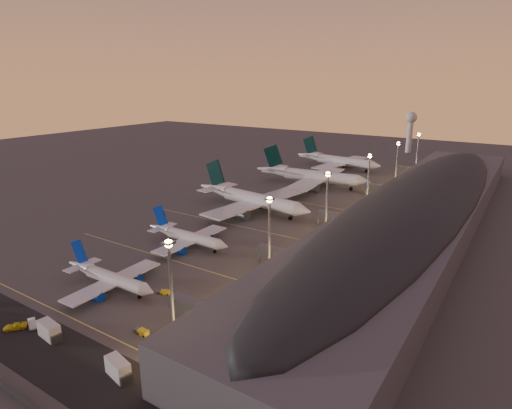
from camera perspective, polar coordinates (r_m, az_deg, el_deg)
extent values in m
plane|color=#423F3D|center=(149.60, -10.20, -6.54)|extent=(700.00, 700.00, 0.00)
cylinder|color=silver|center=(128.49, -18.17, -9.51)|extent=(21.66, 4.19, 3.67)
cone|color=silver|center=(119.91, -14.20, -11.10)|extent=(3.57, 3.76, 3.67)
cone|color=silver|center=(139.87, -22.39, -7.58)|extent=(9.83, 3.91, 3.67)
cube|color=silver|center=(129.51, -18.45, -9.64)|extent=(7.01, 31.07, 0.40)
cylinder|color=#08299C|center=(133.46, -15.96, -9.20)|extent=(4.94, 2.87, 2.75)
cylinder|color=#08299C|center=(125.88, -20.58, -11.28)|extent=(4.94, 2.87, 2.75)
cube|color=#08299C|center=(137.73, -22.49, -5.82)|extent=(6.74, 0.71, 7.97)
cube|color=silver|center=(138.76, -22.13, -7.50)|extent=(3.75, 11.22, 0.26)
cylinder|color=black|center=(123.38, -15.27, -11.71)|extent=(0.30, 0.30, 1.45)
cylinder|color=black|center=(123.47, -15.26, -11.79)|extent=(1.04, 0.67, 1.03)
cylinder|color=black|center=(132.26, -17.71, -9.93)|extent=(0.30, 0.30, 1.45)
cylinder|color=black|center=(132.35, -17.70, -10.01)|extent=(1.04, 0.67, 1.03)
cylinder|color=black|center=(129.42, -19.45, -10.70)|extent=(0.30, 0.30, 1.45)
cylinder|color=black|center=(129.52, -19.44, -10.79)|extent=(1.04, 0.67, 1.03)
cylinder|color=silver|center=(153.53, -8.33, -4.45)|extent=(22.78, 4.05, 3.87)
cone|color=silver|center=(145.54, -4.42, -5.51)|extent=(3.70, 3.90, 3.87)
cone|color=silver|center=(164.32, -12.65, -3.09)|extent=(10.31, 3.95, 3.87)
cube|color=silver|center=(154.47, -8.62, -4.60)|extent=(6.86, 32.67, 0.43)
cylinder|color=#08299C|center=(159.48, -6.68, -4.34)|extent=(5.16, 2.95, 2.91)
cylinder|color=#08299C|center=(149.65, -10.24, -5.92)|extent=(5.16, 2.95, 2.91)
cube|color=#08299C|center=(162.39, -12.63, -1.45)|extent=(7.10, 0.64, 8.40)
cube|color=silver|center=(163.27, -12.35, -2.98)|extent=(3.76, 11.77, 0.27)
cylinder|color=black|center=(148.69, -5.52, -6.17)|extent=(0.31, 0.31, 1.53)
cylinder|color=black|center=(148.77, -5.52, -6.25)|extent=(1.09, 0.69, 1.08)
cylinder|color=black|center=(157.52, -8.13, -4.94)|extent=(0.31, 0.31, 1.53)
cylinder|color=black|center=(157.60, -8.13, -5.02)|extent=(1.09, 0.69, 1.08)
cylinder|color=black|center=(153.84, -9.47, -5.54)|extent=(0.31, 0.31, 1.53)
cylinder|color=black|center=(153.92, -9.47, -5.61)|extent=(1.09, 0.69, 1.08)
cylinder|color=silver|center=(190.81, 0.55, 0.53)|extent=(40.73, 11.28, 6.09)
cone|color=silver|center=(177.27, 6.34, -0.82)|extent=(7.23, 6.88, 6.09)
cone|color=silver|center=(209.99, -5.56, 2.15)|extent=(18.83, 8.41, 6.09)
cube|color=silver|center=(192.31, 0.11, 0.33)|extent=(19.25, 59.90, 0.67)
cylinder|color=#56585D|center=(201.75, 2.78, 0.48)|extent=(9.61, 5.71, 4.57)
cylinder|color=#56585D|center=(182.83, -2.23, -1.21)|extent=(9.61, 5.71, 4.57)
cube|color=black|center=(207.56, -5.45, 4.22)|extent=(12.03, 2.47, 13.52)
cube|color=silver|center=(208.22, -5.15, 2.30)|extent=(9.20, 21.86, 0.43)
cylinder|color=black|center=(182.09, 4.62, -1.71)|extent=(0.55, 0.55, 2.44)
cylinder|color=black|center=(182.20, 4.62, -1.82)|extent=(1.83, 1.28, 1.71)
cylinder|color=black|center=(197.14, 0.63, -0.23)|extent=(0.55, 0.55, 2.44)
cylinder|color=black|center=(197.24, 0.62, -0.34)|extent=(1.83, 1.28, 1.71)
cylinder|color=black|center=(190.97, -1.02, -0.79)|extent=(0.55, 0.55, 2.44)
cylinder|color=black|center=(191.08, -1.02, -0.89)|extent=(1.83, 1.28, 1.71)
cylinder|color=silver|center=(239.69, 8.59, 3.69)|extent=(42.12, 9.44, 6.31)
cone|color=silver|center=(232.68, 14.19, 2.99)|extent=(7.19, 6.80, 6.31)
cone|color=silver|center=(251.32, 2.10, 4.64)|extent=(19.28, 7.72, 6.31)
cube|color=silver|center=(240.61, 8.13, 3.49)|extent=(16.68, 61.78, 0.69)
cylinder|color=#56585D|center=(252.96, 9.49, 3.57)|extent=(9.76, 5.43, 4.74)
cylinder|color=#56585D|center=(228.44, 7.21, 2.28)|extent=(9.76, 5.43, 4.74)
cube|color=black|center=(249.37, 2.32, 6.45)|extent=(12.49, 1.88, 14.01)
cube|color=silver|center=(250.13, 2.57, 4.80)|extent=(8.37, 22.42, 0.44)
cylinder|color=black|center=(235.41, 12.54, 2.14)|extent=(0.54, 0.54, 2.53)
cylinder|color=black|center=(235.50, 12.54, 2.05)|extent=(1.85, 1.24, 1.77)
cylinder|color=black|center=(245.85, 8.17, 2.97)|extent=(0.54, 0.54, 2.53)
cylinder|color=black|center=(245.94, 8.17, 2.89)|extent=(1.85, 1.24, 1.77)
cylinder|color=black|center=(237.82, 7.41, 2.55)|extent=(0.54, 0.54, 2.53)
cylinder|color=black|center=(237.91, 7.41, 2.46)|extent=(1.85, 1.24, 1.77)
cylinder|color=silver|center=(290.30, 11.67, 5.66)|extent=(39.06, 10.55, 5.84)
cone|color=silver|center=(280.49, 15.69, 5.02)|extent=(6.90, 6.56, 5.84)
cone|color=silver|center=(304.32, 7.04, 6.50)|extent=(18.03, 7.94, 5.84)
cube|color=silver|center=(291.37, 11.34, 5.52)|extent=(18.07, 57.42, 0.64)
cylinder|color=#56585D|center=(301.92, 12.68, 5.43)|extent=(9.20, 5.42, 4.38)
cylinder|color=#56585D|center=(280.51, 10.29, 4.75)|extent=(9.20, 5.42, 4.38)
cube|color=black|center=(302.66, 7.22, 7.89)|extent=(11.54, 2.29, 12.96)
cube|color=silver|center=(303.04, 7.38, 6.62)|extent=(8.68, 20.94, 0.41)
cylinder|color=black|center=(283.85, 14.49, 4.40)|extent=(0.52, 0.52, 2.34)
cylinder|color=black|center=(283.92, 14.48, 4.33)|extent=(1.75, 1.22, 1.64)
cylinder|color=black|center=(296.05, 11.48, 5.07)|extent=(0.52, 0.52, 2.34)
cylinder|color=black|center=(296.12, 11.48, 5.01)|extent=(1.75, 1.22, 1.64)
cylinder|color=black|center=(289.03, 10.69, 4.85)|extent=(0.52, 0.52, 2.34)
cylinder|color=black|center=(289.10, 10.68, 4.78)|extent=(1.75, 1.22, 1.64)
cube|color=#4F4F54|center=(182.35, 20.98, -1.17)|extent=(40.00, 255.00, 12.00)
ellipsoid|color=black|center=(180.74, 21.17, 0.64)|extent=(39.00, 253.00, 10.92)
cube|color=#F3AE52|center=(187.47, 14.95, -0.48)|extent=(0.40, 244.80, 8.00)
cube|color=#56585D|center=(107.03, -7.89, -13.54)|extent=(16.00, 3.20, 3.00)
cylinder|color=slate|center=(112.98, -11.00, -13.32)|extent=(0.70, 0.70, 4.40)
cube|color=#56585D|center=(136.29, 3.22, -6.58)|extent=(16.00, 3.20, 3.00)
cylinder|color=slate|center=(141.01, 0.38, -6.75)|extent=(0.70, 0.70, 4.40)
cube|color=#56585D|center=(174.39, 10.66, -1.64)|extent=(16.00, 3.20, 3.00)
cylinder|color=slate|center=(178.10, 8.26, -1.92)|extent=(0.70, 0.70, 4.40)
cube|color=#56585D|center=(226.31, 16.30, 2.15)|extent=(16.00, 3.20, 3.00)
cylinder|color=slate|center=(229.18, 14.35, 1.88)|extent=(0.70, 0.70, 4.40)
cube|color=#56585D|center=(279.26, 19.76, 4.46)|extent=(16.00, 3.20, 3.00)
cylinder|color=slate|center=(281.59, 18.14, 4.22)|extent=(0.70, 0.70, 4.40)
cylinder|color=slate|center=(95.63, -11.15, -12.11)|extent=(0.70, 0.70, 25.00)
cube|color=slate|center=(90.33, -11.59, -5.00)|extent=(2.20, 2.20, 0.50)
sphere|color=#FFC450|center=(90.40, -11.59, -5.12)|extent=(1.80, 1.80, 1.80)
cylinder|color=slate|center=(124.36, 1.76, -4.89)|extent=(0.70, 0.70, 25.00)
cube|color=slate|center=(120.33, 1.82, 0.75)|extent=(2.20, 2.20, 0.50)
sphere|color=#FFC450|center=(120.39, 1.82, 0.66)|extent=(1.80, 1.80, 1.80)
cylinder|color=slate|center=(158.07, 9.36, -0.42)|extent=(0.70, 0.70, 25.00)
cube|color=slate|center=(154.92, 9.58, 4.08)|extent=(2.20, 2.20, 0.50)
sphere|color=#FFC450|center=(154.96, 9.58, 4.01)|extent=(1.80, 1.80, 1.80)
cylinder|color=slate|center=(198.80, 14.69, 2.73)|extent=(0.70, 0.70, 25.00)
cube|color=slate|center=(196.30, 14.96, 6.33)|extent=(2.20, 2.20, 0.50)
sphere|color=#FFC450|center=(196.34, 14.95, 6.28)|extent=(1.80, 1.80, 1.80)
cylinder|color=slate|center=(241.05, 18.19, 4.78)|extent=(0.70, 0.70, 25.00)
cube|color=slate|center=(239.00, 18.46, 7.76)|extent=(2.20, 2.20, 0.50)
sphere|color=#FFC450|center=(239.03, 18.46, 7.72)|extent=(1.80, 1.80, 1.80)
cylinder|color=slate|center=(284.15, 20.65, 6.21)|extent=(0.70, 0.70, 25.00)
cube|color=slate|center=(282.41, 20.91, 8.74)|extent=(2.20, 2.20, 0.50)
sphere|color=#FFC450|center=(282.43, 20.91, 8.70)|extent=(1.80, 1.80, 1.80)
cylinder|color=silver|center=(371.90, 19.77, 8.55)|extent=(4.40, 4.40, 26.00)
sphere|color=silver|center=(370.40, 20.00, 10.85)|extent=(9.00, 9.00, 9.00)
cube|color=black|center=(120.12, -29.35, -14.59)|extent=(260.00, 16.00, 0.01)
cube|color=#D8C659|center=(124.48, -24.82, -12.84)|extent=(90.00, 0.36, 0.00)
cube|color=#D8C659|center=(146.34, -11.54, -7.15)|extent=(90.00, 0.36, 0.00)
cube|color=#D8C659|center=(174.74, -2.35, -2.87)|extent=(90.00, 0.36, 0.00)
cube|color=#D8C659|center=(211.24, 4.75, 0.51)|extent=(90.00, 0.36, 0.00)
cube|color=#D8C659|center=(259.49, 10.59, 3.28)|extent=(90.00, 0.36, 0.00)
cylinder|color=#2D2D30|center=(99.89, -30.05, -20.65)|extent=(0.12, 0.12, 2.00)
cylinder|color=#2D2D30|center=(93.93, -27.60, -22.85)|extent=(0.12, 0.12, 2.00)
cube|color=yellow|center=(107.92, -14.81, -16.13)|extent=(2.56, 1.62, 1.17)
cube|color=#56585D|center=(109.24, -15.52, -15.85)|extent=(1.50, 1.39, 0.85)
cylinder|color=black|center=(107.94, -14.12, -16.29)|extent=(0.47, 0.20, 0.47)
cylinder|color=black|center=(107.06, -14.76, -16.64)|extent=(0.47, 0.20, 0.47)
cylinder|color=black|center=(109.16, -14.84, -15.94)|extent=(0.47, 0.20, 0.47)
cylinder|color=black|center=(108.29, -15.48, -16.28)|extent=(0.47, 0.20, 0.47)
cube|color=yellow|center=(124.21, -12.01, -11.36)|extent=(2.77, 2.39, 1.08)
cube|color=#56585D|center=(124.80, -12.79, -11.35)|extent=(1.80, 1.76, 0.78)
cylinder|color=black|center=(124.72, -11.50, -11.38)|extent=(0.46, 0.35, 0.43)
cylinder|color=black|center=(123.49, -11.71, -11.69)|extent=(0.46, 0.35, 0.43)
cylinder|color=black|center=(125.23, -12.29, -11.30)|extent=(0.46, 0.35, 0.43)
cylinder|color=black|center=(124.00, -12.50, -11.61)|extent=(0.46, 0.35, 0.43)
cube|color=silver|center=(113.41, -25.87, -14.83)|extent=(6.53, 3.41, 3.87)
cube|color=#56585D|center=(111.66, -25.18, -15.80)|extent=(2.32, 2.72, 2.05)
cube|color=silver|center=(95.92, -17.94, -20.03)|extent=(6.64, 3.99, 3.84)
cube|color=#56585D|center=(94.46, -17.09, -21.27)|extent=(2.52, 2.86, 2.03)
imported|color=yellow|center=(121.08, -29.46, -13.96)|extent=(5.12, 5.62, 1.46)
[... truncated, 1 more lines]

